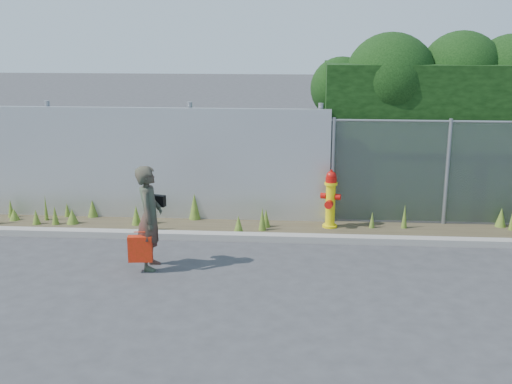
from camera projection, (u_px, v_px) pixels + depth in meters
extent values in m
plane|color=#363538|center=(269.00, 280.00, 9.69)|extent=(80.00, 80.00, 0.00)
cube|color=gray|center=(274.00, 238.00, 11.41)|extent=(16.00, 0.22, 0.12)
cube|color=#403624|center=(276.00, 230.00, 12.00)|extent=(16.00, 1.20, 0.01)
cone|color=#49691F|center=(148.00, 214.00, 12.29)|extent=(0.24, 0.24, 0.41)
cone|color=#49691F|center=(136.00, 216.00, 12.24)|extent=(0.19, 0.19, 0.39)
cone|color=#49691F|center=(72.00, 217.00, 12.31)|extent=(0.24, 0.24, 0.30)
cone|color=#49691F|center=(501.00, 218.00, 12.12)|extent=(0.21, 0.21, 0.38)
cone|color=#49691F|center=(36.00, 217.00, 12.28)|extent=(0.16, 0.16, 0.30)
cone|color=#49691F|center=(266.00, 219.00, 12.10)|extent=(0.17, 0.17, 0.36)
cone|color=#49691F|center=(372.00, 220.00, 12.06)|extent=(0.11, 0.11, 0.32)
cone|color=#49691F|center=(238.00, 226.00, 11.69)|extent=(0.20, 0.20, 0.37)
cone|color=#49691F|center=(46.00, 208.00, 12.50)|extent=(0.08, 0.08, 0.53)
cone|color=#49691F|center=(404.00, 217.00, 12.03)|extent=(0.11, 0.11, 0.47)
cone|color=#49691F|center=(194.00, 207.00, 12.57)|extent=(0.22, 0.22, 0.52)
cone|color=#49691F|center=(67.00, 210.00, 12.76)|extent=(0.12, 0.12, 0.29)
cone|color=#49691F|center=(153.00, 219.00, 11.90)|extent=(0.15, 0.15, 0.46)
cone|color=#49691F|center=(93.00, 209.00, 12.74)|extent=(0.21, 0.21, 0.35)
cone|color=#49691F|center=(262.00, 220.00, 11.90)|extent=(0.15, 0.15, 0.45)
cone|color=#49691F|center=(55.00, 216.00, 12.26)|extent=(0.14, 0.14, 0.38)
cone|color=#49691F|center=(14.00, 215.00, 12.54)|extent=(0.21, 0.21, 0.24)
cone|color=#49691F|center=(11.00, 209.00, 12.71)|extent=(0.13, 0.13, 0.38)
cube|color=#AEB1B5|center=(112.00, 163.00, 12.53)|extent=(8.50, 0.08, 2.20)
cylinder|color=gray|center=(52.00, 159.00, 12.72)|extent=(0.10, 0.10, 2.30)
cylinder|color=gray|center=(191.00, 161.00, 12.52)|extent=(0.10, 0.10, 2.30)
cylinder|color=gray|center=(319.00, 163.00, 12.35)|extent=(0.10, 0.10, 2.30)
cube|color=gray|center=(504.00, 175.00, 12.02)|extent=(6.50, 0.03, 2.00)
cylinder|color=gray|center=(509.00, 122.00, 11.77)|extent=(6.50, 0.04, 0.04)
cylinder|color=gray|center=(333.00, 171.00, 12.24)|extent=(0.07, 0.07, 2.05)
cylinder|color=gray|center=(447.00, 173.00, 12.09)|extent=(0.07, 0.07, 2.05)
cube|color=black|center=(507.00, 139.00, 12.84)|extent=(7.30, 1.60, 3.00)
sphere|color=black|center=(342.00, 88.00, 13.04)|extent=(1.27, 1.27, 1.27)
sphere|color=black|center=(390.00, 79.00, 12.71)|extent=(1.83, 1.83, 1.83)
sphere|color=black|center=(419.00, 92.00, 12.67)|extent=(1.29, 1.29, 1.29)
sphere|color=black|center=(461.00, 73.00, 12.69)|extent=(1.65, 1.65, 1.65)
sphere|color=black|center=(512.00, 76.00, 12.65)|extent=(1.63, 1.63, 1.63)
cylinder|color=yellow|center=(330.00, 226.00, 12.14)|extent=(0.28, 0.28, 0.06)
cylinder|color=yellow|center=(330.00, 206.00, 12.04)|extent=(0.18, 0.18, 0.85)
cylinder|color=yellow|center=(331.00, 183.00, 11.93)|extent=(0.24, 0.24, 0.05)
cylinder|color=#B20F0A|center=(331.00, 180.00, 11.91)|extent=(0.21, 0.21, 0.10)
sphere|color=#B20F0A|center=(331.00, 176.00, 11.89)|extent=(0.19, 0.19, 0.19)
cylinder|color=#B20F0A|center=(331.00, 171.00, 11.86)|extent=(0.05, 0.05, 0.05)
cylinder|color=#B20F0A|center=(323.00, 196.00, 12.00)|extent=(0.10, 0.11, 0.11)
cylinder|color=#B20F0A|center=(338.00, 197.00, 11.98)|extent=(0.10, 0.11, 0.11)
cylinder|color=#B20F0A|center=(331.00, 205.00, 11.88)|extent=(0.15, 0.12, 0.15)
imported|color=#0D583B|center=(150.00, 218.00, 9.97)|extent=(0.42, 0.62, 1.65)
cube|color=#A22409|center=(140.00, 249.00, 9.88)|extent=(0.37, 0.14, 0.41)
cylinder|color=#A22409|center=(139.00, 232.00, 9.81)|extent=(0.17, 0.02, 0.02)
cube|color=black|center=(158.00, 201.00, 10.14)|extent=(0.24, 0.10, 0.18)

